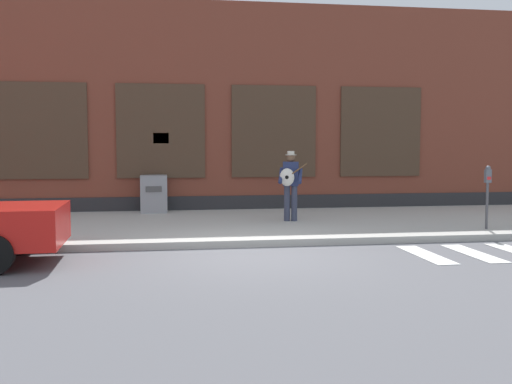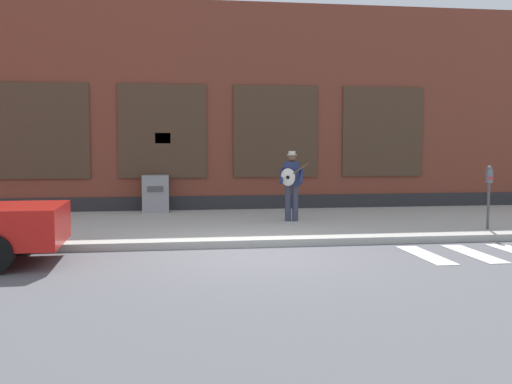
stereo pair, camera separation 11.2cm
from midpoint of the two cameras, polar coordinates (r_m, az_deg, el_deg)
The scene contains 6 objects.
ground_plane at distance 11.13m, azimuth -0.23°, elevation -6.12°, with size 160.00×160.00×0.00m, color #56565B.
sidewalk at distance 14.80m, azimuth -2.27°, elevation -3.15°, with size 28.00×5.73×0.15m.
building_backdrop at distance 19.53m, azimuth -3.80°, elevation 7.57°, with size 28.00×4.06×6.18m.
busker at distance 14.88m, azimuth 3.59°, elevation 1.02°, with size 0.72×0.65×1.75m.
parking_meter at distance 14.45m, azimuth 21.51°, elevation 0.40°, with size 0.13×0.11×1.44m.
utility_box at distance 17.06m, azimuth -9.35°, elevation -0.16°, with size 0.74×0.67×1.04m.
Camera 2 is at (-1.47, -10.83, 2.07)m, focal length 42.00 mm.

